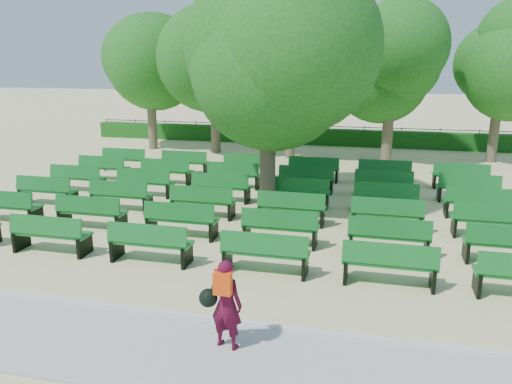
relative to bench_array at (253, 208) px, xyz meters
The scene contains 9 objects.
ground 0.72m from the bench_array, 85.04° to the right, with size 120.00×120.00×0.00m, color beige.
paving 8.11m from the bench_array, 89.57° to the right, with size 30.00×2.20×0.06m, color #B0B0AB.
curb 6.96m from the bench_array, 89.50° to the right, with size 30.00×0.12×0.10m, color silver.
hedge 13.30m from the bench_array, 89.74° to the left, with size 26.00×0.70×0.90m, color #175416.
fence 13.69m from the bench_array, 89.74° to the left, with size 26.00×0.10×1.02m, color black, non-canonical shape.
tree_line 9.29m from the bench_array, 89.62° to the left, with size 21.80×6.80×7.04m, color #1F631C, non-canonical shape.
bench_array is the anchor object (origin of this frame).
tree_among 4.86m from the bench_array, 31.67° to the left, with size 5.58×5.58×7.46m.
person 7.92m from the bench_array, 79.55° to the right, with size 0.76×0.49×1.55m.
Camera 1 is at (3.59, -14.10, 4.70)m, focal length 35.00 mm.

